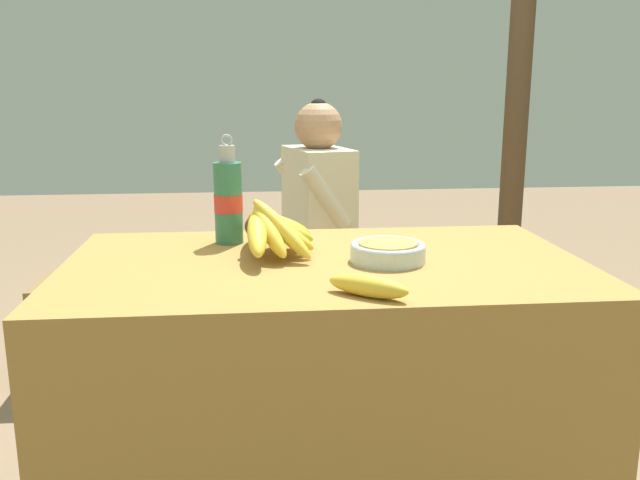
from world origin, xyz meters
TOP-DOWN VIEW (x-y plane):
  - market_counter at (0.00, 0.00)m, footprint 1.24×0.73m
  - banana_bunch_ripe at (-0.13, 0.06)m, footprint 0.18×0.35m
  - serving_bowl at (0.15, -0.02)m, footprint 0.18×0.18m
  - water_bottle at (-0.23, 0.22)m, footprint 0.08×0.08m
  - loose_banana_front at (0.06, -0.29)m, footprint 0.17×0.14m
  - wooden_bench at (-0.22, 1.09)m, footprint 1.62×0.32m
  - seated_vendor at (0.04, 1.05)m, footprint 0.46×0.43m
  - banana_bunch_green at (-0.63, 1.09)m, footprint 0.18×0.30m
  - support_post_far at (1.05, 1.49)m, footprint 0.11×0.11m

SIDE VIEW (x-z plane):
  - wooden_bench at x=-0.22m, z-range 0.14..0.57m
  - market_counter at x=0.00m, z-range 0.00..0.77m
  - banana_bunch_green at x=-0.63m, z-range 0.42..0.57m
  - seated_vendor at x=0.04m, z-range 0.08..1.21m
  - loose_banana_front at x=0.06m, z-range 0.77..0.81m
  - serving_bowl at x=0.15m, z-range 0.77..0.82m
  - banana_bunch_ripe at x=-0.13m, z-range 0.76..0.92m
  - water_bottle at x=-0.23m, z-range 0.74..1.03m
  - support_post_far at x=1.05m, z-range 0.00..2.60m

